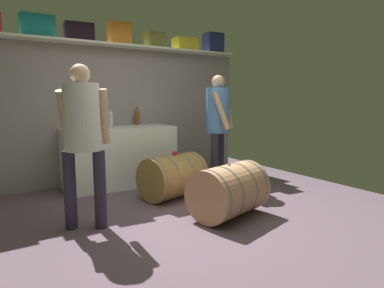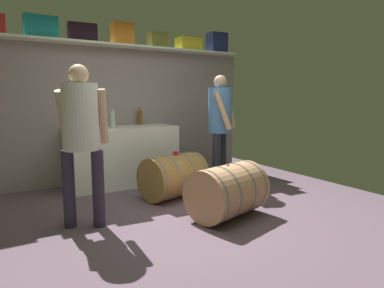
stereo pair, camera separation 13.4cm
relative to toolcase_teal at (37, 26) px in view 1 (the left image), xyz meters
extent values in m
cube|color=#5F4B59|center=(1.17, -1.51, -2.33)|extent=(5.65, 7.62, 0.02)
cube|color=gray|center=(1.17, 0.15, -1.25)|extent=(4.45, 0.10, 2.13)
cube|color=silver|center=(1.17, 0.00, -0.17)|extent=(4.09, 0.40, 0.03)
cube|color=teal|center=(0.00, 0.00, 0.00)|extent=(0.45, 0.24, 0.30)
cube|color=black|center=(0.56, 0.00, -0.02)|extent=(0.42, 0.26, 0.26)
cube|color=orange|center=(1.16, 0.00, 0.02)|extent=(0.33, 0.22, 0.34)
cube|color=olive|center=(1.76, 0.00, -0.03)|extent=(0.30, 0.23, 0.24)
cube|color=yellow|center=(2.34, 0.00, -0.05)|extent=(0.40, 0.28, 0.21)
cube|color=navy|center=(2.93, 0.00, 0.02)|extent=(0.33, 0.28, 0.35)
cube|color=white|center=(1.03, -0.23, -1.86)|extent=(1.66, 0.65, 0.91)
cylinder|color=black|center=(0.45, -0.34, -1.31)|extent=(0.06, 0.06, 0.19)
sphere|color=black|center=(0.45, -0.34, -1.21)|extent=(0.06, 0.06, 0.06)
cylinder|color=black|center=(0.45, -0.34, -1.16)|extent=(0.02, 0.02, 0.09)
cylinder|color=brown|center=(1.43, 0.02, -1.31)|extent=(0.07, 0.07, 0.20)
sphere|color=brown|center=(1.43, 0.02, -1.19)|extent=(0.07, 0.07, 0.07)
cylinder|color=brown|center=(1.43, 0.02, -1.15)|extent=(0.02, 0.02, 0.08)
cylinder|color=#ABC4B5|center=(0.84, -0.42, -1.31)|extent=(0.07, 0.07, 0.20)
sphere|color=#ABC4B5|center=(0.84, -0.42, -1.20)|extent=(0.07, 0.07, 0.07)
cylinder|color=#ABC4B5|center=(0.84, -0.42, -1.16)|extent=(0.03, 0.03, 0.06)
cylinder|color=white|center=(0.71, -0.46, -1.40)|extent=(0.06, 0.06, 0.00)
cylinder|color=white|center=(0.71, -0.46, -1.37)|extent=(0.01, 0.01, 0.07)
sphere|color=white|center=(0.71, -0.46, -1.30)|extent=(0.07, 0.07, 0.07)
sphere|color=maroon|center=(0.71, -0.46, -1.31)|extent=(0.04, 0.04, 0.04)
cylinder|color=olive|center=(1.42, -1.22, -2.02)|extent=(0.94, 0.77, 0.58)
cylinder|color=slate|center=(1.09, -1.31, -2.02)|extent=(0.18, 0.58, 0.59)
cylinder|color=slate|center=(1.29, -1.26, -2.02)|extent=(0.18, 0.58, 0.59)
cylinder|color=slate|center=(1.55, -1.19, -2.02)|extent=(0.18, 0.58, 0.59)
cylinder|color=slate|center=(1.75, -1.13, -2.02)|extent=(0.18, 0.58, 0.59)
cylinder|color=brown|center=(1.42, -1.22, -1.73)|extent=(0.04, 0.04, 0.01)
cylinder|color=tan|center=(1.61, -2.21, -2.02)|extent=(0.98, 0.80, 0.59)
cylinder|color=slate|center=(1.26, -2.30, -2.02)|extent=(0.19, 0.59, 0.60)
cylinder|color=slate|center=(1.47, -2.24, -2.02)|extent=(0.19, 0.59, 0.60)
cylinder|color=slate|center=(1.74, -2.17, -2.02)|extent=(0.19, 0.59, 0.60)
cylinder|color=slate|center=(1.95, -2.11, -2.02)|extent=(0.19, 0.59, 0.60)
cylinder|color=#95463B|center=(1.61, -2.21, -1.71)|extent=(0.04, 0.04, 0.01)
cylinder|color=red|center=(1.45, -1.22, -1.71)|extent=(0.07, 0.07, 0.04)
cylinder|color=#30283B|center=(0.27, -1.77, -1.91)|extent=(0.12, 0.12, 0.82)
cylinder|color=#30283B|center=(0.00, -1.63, -1.91)|extent=(0.12, 0.12, 0.82)
cylinder|color=silver|center=(0.13, -1.70, -1.16)|extent=(0.36, 0.36, 0.67)
sphere|color=tan|center=(0.13, -1.70, -0.74)|extent=(0.20, 0.20, 0.20)
cylinder|color=tan|center=(0.36, -1.70, -1.16)|extent=(0.16, 0.20, 0.57)
cylinder|color=tan|center=(0.00, -1.52, -1.16)|extent=(0.21, 0.30, 0.56)
cylinder|color=#282936|center=(2.21, -1.09, -1.91)|extent=(0.13, 0.13, 0.82)
cylinder|color=#282936|center=(2.45, -0.90, -1.91)|extent=(0.13, 0.13, 0.82)
cylinder|color=#5185CB|center=(2.33, -0.99, -1.15)|extent=(0.36, 0.36, 0.68)
sphere|color=tan|center=(2.33, -0.99, -0.73)|extent=(0.20, 0.20, 0.20)
cylinder|color=tan|center=(2.24, -1.20, -1.16)|extent=(0.25, 0.28, 0.56)
cylinder|color=tan|center=(2.55, -0.94, -1.16)|extent=(0.19, 0.21, 0.58)
camera|label=1|loc=(-0.69, -5.11, -0.98)|focal=31.20mm
camera|label=2|loc=(-0.57, -5.18, -0.98)|focal=31.20mm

